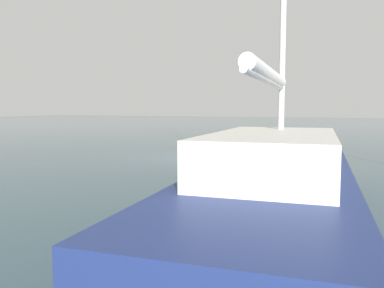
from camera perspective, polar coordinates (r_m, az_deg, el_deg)
ground_plane at (r=17.50m, az=0.59°, el=-1.96°), size 160.00×160.00×0.00m
kayak at (r=17.58m, az=6.11°, el=-1.45°), size 3.01×3.71×0.30m
kayaker at (r=17.49m, az=6.18°, el=-0.01°), size 1.95×1.49×0.71m
sailboat_end_of_pier at (r=7.60m, az=12.09°, el=-6.04°), size 3.51×10.34×12.31m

